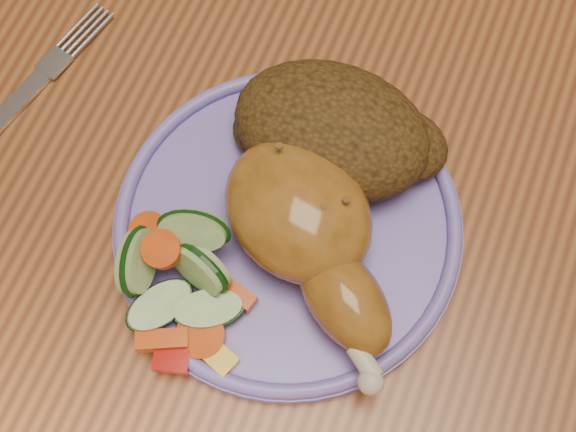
{
  "coord_description": "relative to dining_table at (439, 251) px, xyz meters",
  "views": [
    {
      "loc": [
        -0.04,
        -0.23,
        1.26
      ],
      "look_at": [
        -0.1,
        -0.06,
        0.78
      ],
      "focal_mm": 50.0,
      "sensor_mm": 36.0,
      "label": 1
    }
  ],
  "objects": [
    {
      "name": "ground",
      "position": [
        0.0,
        0.0,
        -0.67
      ],
      "size": [
        4.0,
        4.0,
        0.0
      ],
      "primitive_type": "plane",
      "color": "brown",
      "rests_on": "ground"
    },
    {
      "name": "chicken_leg",
      "position": [
        -0.09,
        -0.06,
        0.12
      ],
      "size": [
        0.16,
        0.15,
        0.06
      ],
      "color": "#A16721",
      "rests_on": "plate"
    },
    {
      "name": "fork",
      "position": [
        -0.32,
        -0.04,
        0.09
      ],
      "size": [
        0.06,
        0.16,
        0.0
      ],
      "color": "silver",
      "rests_on": "dining_table"
    },
    {
      "name": "dining_table",
      "position": [
        0.0,
        0.0,
        0.0
      ],
      "size": [
        0.9,
        1.4,
        0.75
      ],
      "color": "brown",
      "rests_on": "ground"
    },
    {
      "name": "plate",
      "position": [
        -0.1,
        -0.06,
        0.09
      ],
      "size": [
        0.23,
        0.23,
        0.01
      ],
      "primitive_type": "cylinder",
      "color": "#7B68D0",
      "rests_on": "dining_table"
    },
    {
      "name": "rice_pilaf",
      "position": [
        -0.1,
        0.01,
        0.12
      ],
      "size": [
        0.15,
        0.1,
        0.06
      ],
      "color": "#4D3413",
      "rests_on": "plate"
    },
    {
      "name": "vegetable_pile",
      "position": [
        -0.15,
        -0.12,
        0.11
      ],
      "size": [
        0.1,
        0.11,
        0.05
      ],
      "color": "#A50A05",
      "rests_on": "plate"
    },
    {
      "name": "plate_rim",
      "position": [
        -0.1,
        -0.06,
        0.1
      ],
      "size": [
        0.23,
        0.23,
        0.01
      ],
      "primitive_type": "torus",
      "color": "#7B68D0",
      "rests_on": "plate"
    }
  ]
}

